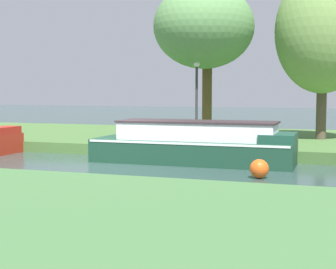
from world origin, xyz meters
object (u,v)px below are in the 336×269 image
object	(u,v)px
forest_narrowboat	(196,144)
mooring_post_far	(134,132)
willow_tree_left	(204,27)
lamp_post	(197,91)
channel_buoy	(259,169)
willow_tree_centre	(323,32)

from	to	relation	value
forest_narrowboat	mooring_post_far	xyz separation A→B (m)	(-2.79, 1.49, 0.20)
willow_tree_left	lamp_post	world-z (taller)	willow_tree_left
channel_buoy	lamp_post	bearing A→B (deg)	121.33
channel_buoy	willow_tree_centre	bearing A→B (deg)	80.29
lamp_post	channel_buoy	xyz separation A→B (m)	(3.19, -5.24, -2.06)
lamp_post	mooring_post_far	size ratio (longest dim) A/B	3.67
forest_narrowboat	channel_buoy	size ratio (longest dim) A/B	12.72
forest_narrowboat	mooring_post_far	distance (m)	3.17
forest_narrowboat	willow_tree_centre	xyz separation A→B (m)	(3.67, 5.27, 4.04)
willow_tree_left	willow_tree_centre	distance (m)	4.66
willow_tree_centre	lamp_post	distance (m)	5.56
willow_tree_left	mooring_post_far	size ratio (longest dim) A/B	7.29
willow_tree_left	channel_buoy	xyz separation A→B (m)	(3.16, -6.21, -4.57)
mooring_post_far	channel_buoy	xyz separation A→B (m)	(5.17, -3.78, -0.56)
willow_tree_left	channel_buoy	size ratio (longest dim) A/B	11.88
willow_tree_left	forest_narrowboat	bearing A→B (deg)	-78.72
mooring_post_far	channel_buoy	distance (m)	6.43
channel_buoy	forest_narrowboat	bearing A→B (deg)	136.21
lamp_post	mooring_post_far	distance (m)	2.89
mooring_post_far	forest_narrowboat	bearing A→B (deg)	-28.14
willow_tree_centre	lamp_post	xyz separation A→B (m)	(-4.48, -2.31, -2.33)
lamp_post	channel_buoy	bearing A→B (deg)	-58.67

